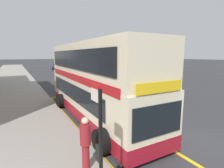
{
  "coord_description": "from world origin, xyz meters",
  "views": [
    {
      "loc": [
        -6.49,
        -4.62,
        3.75
      ],
      "look_at": [
        -1.31,
        4.7,
        1.97
      ],
      "focal_mm": 28.15,
      "sensor_mm": 36.0,
      "label": 1
    }
  ],
  "objects_px": {
    "parked_car_white_across": "(100,78)",
    "double_decker_bus": "(94,84)",
    "bus_stop_sign": "(99,139)",
    "pedestrian_waiting_near_sign": "(85,141)",
    "parked_car_navy_far": "(58,67)"
  },
  "relations": [
    {
      "from": "bus_stop_sign",
      "to": "parked_car_navy_far",
      "type": "relative_size",
      "value": 0.7
    },
    {
      "from": "parked_car_white_across",
      "to": "double_decker_bus",
      "type": "bearing_deg",
      "value": 63.88
    },
    {
      "from": "double_decker_bus",
      "to": "parked_car_white_across",
      "type": "distance_m",
      "value": 12.3
    },
    {
      "from": "double_decker_bus",
      "to": "bus_stop_sign",
      "type": "bearing_deg",
      "value": -112.29
    },
    {
      "from": "double_decker_bus",
      "to": "parked_car_navy_far",
      "type": "distance_m",
      "value": 35.15
    },
    {
      "from": "parked_car_white_across",
      "to": "parked_car_navy_far",
      "type": "xyz_separation_m",
      "value": [
        -0.27,
        23.81,
        0.0
      ]
    },
    {
      "from": "double_decker_bus",
      "to": "bus_stop_sign",
      "type": "xyz_separation_m",
      "value": [
        -2.46,
        -6.0,
        -0.22
      ]
    },
    {
      "from": "parked_car_navy_far",
      "to": "pedestrian_waiting_near_sign",
      "type": "height_order",
      "value": "pedestrian_waiting_near_sign"
    },
    {
      "from": "double_decker_bus",
      "to": "bus_stop_sign",
      "type": "relative_size",
      "value": 3.63
    },
    {
      "from": "double_decker_bus",
      "to": "bus_stop_sign",
      "type": "height_order",
      "value": "double_decker_bus"
    },
    {
      "from": "parked_car_navy_far",
      "to": "double_decker_bus",
      "type": "bearing_deg",
      "value": -95.78
    },
    {
      "from": "bus_stop_sign",
      "to": "pedestrian_waiting_near_sign",
      "type": "distance_m",
      "value": 1.64
    },
    {
      "from": "pedestrian_waiting_near_sign",
      "to": "double_decker_bus",
      "type": "bearing_deg",
      "value": 63.49
    },
    {
      "from": "bus_stop_sign",
      "to": "parked_car_navy_far",
      "type": "height_order",
      "value": "bus_stop_sign"
    },
    {
      "from": "bus_stop_sign",
      "to": "parked_car_white_across",
      "type": "distance_m",
      "value": 18.74
    }
  ]
}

